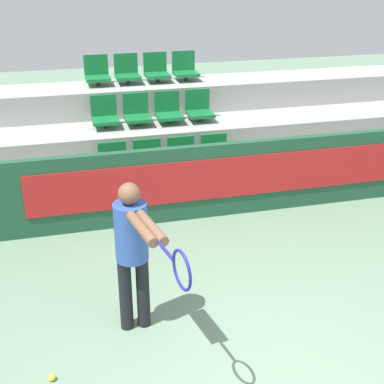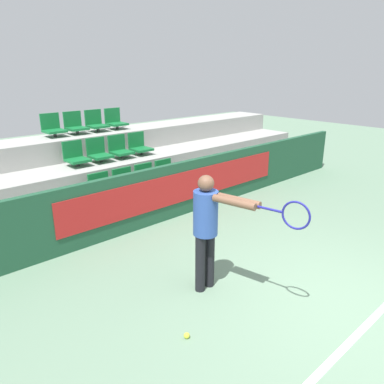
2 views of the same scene
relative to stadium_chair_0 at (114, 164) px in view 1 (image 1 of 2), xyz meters
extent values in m
cube|color=#1E4C33|center=(0.77, -0.69, -0.12)|extent=(12.03, 0.12, 1.08)
cube|color=red|center=(1.42, -0.76, -0.07)|extent=(5.34, 0.02, 0.59)
cube|color=#9E9E99|center=(0.77, -0.12, -0.43)|extent=(11.63, 0.97, 0.46)
cube|color=#9E9E99|center=(0.77, 0.85, -0.20)|extent=(11.63, 0.97, 0.93)
cube|color=#9E9E99|center=(0.77, 1.82, 0.04)|extent=(11.63, 0.97, 1.39)
cylinder|color=#333333|center=(0.00, -0.07, -0.15)|extent=(0.07, 0.07, 0.10)
cube|color=#146B33|center=(0.00, -0.07, -0.07)|extent=(0.41, 0.43, 0.05)
cube|color=#146B33|center=(0.00, 0.12, 0.12)|extent=(0.41, 0.04, 0.34)
cylinder|color=#333333|center=(0.51, -0.07, -0.15)|extent=(0.07, 0.07, 0.10)
cube|color=#146B33|center=(0.51, -0.07, -0.07)|extent=(0.41, 0.43, 0.05)
cube|color=#146B33|center=(0.51, 0.12, 0.12)|extent=(0.41, 0.04, 0.34)
cylinder|color=#333333|center=(1.03, -0.07, -0.15)|extent=(0.07, 0.07, 0.10)
cube|color=#146B33|center=(1.03, -0.07, -0.07)|extent=(0.41, 0.43, 0.05)
cube|color=#146B33|center=(1.03, 0.12, 0.12)|extent=(0.41, 0.04, 0.34)
cylinder|color=#333333|center=(1.54, -0.07, -0.15)|extent=(0.07, 0.07, 0.10)
cube|color=#146B33|center=(1.54, -0.07, -0.07)|extent=(0.41, 0.43, 0.05)
cube|color=#146B33|center=(1.54, 0.12, 0.12)|extent=(0.41, 0.04, 0.34)
cylinder|color=#333333|center=(0.00, 0.90, 0.32)|extent=(0.07, 0.07, 0.10)
cube|color=#146B33|center=(0.00, 0.90, 0.39)|extent=(0.41, 0.43, 0.05)
cube|color=#146B33|center=(0.00, 1.09, 0.59)|extent=(0.41, 0.04, 0.34)
cylinder|color=#333333|center=(0.51, 0.90, 0.32)|extent=(0.07, 0.07, 0.10)
cube|color=#146B33|center=(0.51, 0.90, 0.39)|extent=(0.41, 0.43, 0.05)
cube|color=#146B33|center=(0.51, 1.09, 0.59)|extent=(0.41, 0.04, 0.34)
cylinder|color=#333333|center=(1.03, 0.90, 0.32)|extent=(0.07, 0.07, 0.10)
cube|color=#146B33|center=(1.03, 0.90, 0.39)|extent=(0.41, 0.43, 0.05)
cube|color=#146B33|center=(1.03, 1.09, 0.59)|extent=(0.41, 0.04, 0.34)
cylinder|color=#333333|center=(1.54, 0.90, 0.32)|extent=(0.07, 0.07, 0.10)
cube|color=#146B33|center=(1.54, 0.90, 0.39)|extent=(0.41, 0.43, 0.05)
cube|color=#146B33|center=(1.54, 1.09, 0.59)|extent=(0.41, 0.04, 0.34)
cylinder|color=#333333|center=(0.00, 1.87, 0.78)|extent=(0.07, 0.07, 0.10)
cube|color=#146B33|center=(0.00, 1.87, 0.86)|extent=(0.41, 0.43, 0.05)
cube|color=#146B33|center=(0.00, 2.06, 1.05)|extent=(0.41, 0.04, 0.34)
cylinder|color=#333333|center=(0.51, 1.87, 0.78)|extent=(0.07, 0.07, 0.10)
cube|color=#146B33|center=(0.51, 1.87, 0.86)|extent=(0.41, 0.43, 0.05)
cube|color=#146B33|center=(0.51, 2.06, 1.05)|extent=(0.41, 0.04, 0.34)
cylinder|color=#333333|center=(1.03, 1.87, 0.78)|extent=(0.07, 0.07, 0.10)
cube|color=#146B33|center=(1.03, 1.87, 0.86)|extent=(0.41, 0.43, 0.05)
cube|color=#146B33|center=(1.03, 2.06, 1.05)|extent=(0.41, 0.04, 0.34)
cylinder|color=#333333|center=(1.54, 1.87, 0.78)|extent=(0.07, 0.07, 0.10)
cube|color=#146B33|center=(1.54, 1.87, 0.86)|extent=(0.41, 0.43, 0.05)
cube|color=#146B33|center=(1.54, 2.06, 1.05)|extent=(0.41, 0.04, 0.34)
cylinder|color=black|center=(-0.24, -2.90, -0.27)|extent=(0.13, 0.13, 0.79)
cylinder|color=black|center=(-0.07, -2.90, -0.27)|extent=(0.13, 0.13, 0.79)
cylinder|color=#2D4C99|center=(-0.15, -2.90, 0.42)|extent=(0.31, 0.31, 0.58)
sphere|color=brown|center=(-0.15, -2.90, 0.81)|extent=(0.21, 0.21, 0.21)
cylinder|color=brown|center=(-0.12, -3.33, 0.67)|extent=(0.19, 0.56, 0.09)
cylinder|color=brown|center=(-0.03, -3.33, 0.67)|extent=(0.19, 0.56, 0.09)
cylinder|color=navy|center=(0.01, -3.74, 0.67)|extent=(0.08, 0.30, 0.03)
torus|color=navy|center=(0.06, -4.04, 0.67)|extent=(0.08, 0.32, 0.32)
sphere|color=#CCDB33|center=(-0.99, -3.48, -0.63)|extent=(0.07, 0.07, 0.07)
camera|label=1|loc=(-0.69, -7.30, 2.80)|focal=50.00mm
camera|label=2|loc=(-3.23, -6.00, 2.16)|focal=35.00mm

